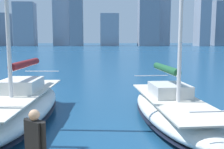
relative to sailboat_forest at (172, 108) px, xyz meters
name	(u,v)px	position (x,y,z in m)	size (l,w,h in m)	color
city_skyline	(93,16)	(5.43, -154.05, 17.81)	(171.75, 23.64, 54.52)	gray
sailboat_forest	(172,108)	(0.00, 0.00, 0.00)	(2.99, 8.50, 10.87)	white
sailboat_maroon	(18,107)	(6.66, -0.23, 0.10)	(3.13, 9.04, 10.26)	white
person_black_shirt	(35,141)	(4.52, 5.85, 0.95)	(0.50, 0.42, 1.65)	#4C473D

